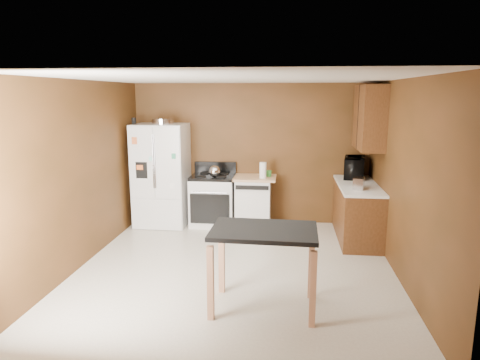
% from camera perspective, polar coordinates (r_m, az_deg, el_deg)
% --- Properties ---
extents(floor, '(4.50, 4.50, 0.00)m').
position_cam_1_polar(floor, '(5.89, -0.60, -11.72)').
color(floor, beige).
rests_on(floor, ground).
extents(ceiling, '(4.50, 4.50, 0.00)m').
position_cam_1_polar(ceiling, '(5.42, -0.65, 13.40)').
color(ceiling, white).
rests_on(ceiling, ground).
extents(wall_back, '(4.20, 0.00, 4.20)m').
position_cam_1_polar(wall_back, '(7.72, 1.42, 3.51)').
color(wall_back, '#5C3418').
rests_on(wall_back, ground).
extents(wall_front, '(4.20, 0.00, 4.20)m').
position_cam_1_polar(wall_front, '(3.36, -5.35, -7.06)').
color(wall_front, '#5C3418').
rests_on(wall_front, ground).
extents(wall_left, '(0.00, 4.50, 4.50)m').
position_cam_1_polar(wall_left, '(6.13, -20.49, 0.71)').
color(wall_left, '#5C3418').
rests_on(wall_left, ground).
extents(wall_right, '(0.00, 4.50, 4.50)m').
position_cam_1_polar(wall_right, '(5.66, 20.98, -0.17)').
color(wall_right, '#5C3418').
rests_on(wall_right, ground).
extents(roasting_pan, '(0.38, 0.38, 0.09)m').
position_cam_1_polar(roasting_pan, '(7.52, -10.28, 7.70)').
color(roasting_pan, silver).
rests_on(roasting_pan, refrigerator).
extents(pen_cup, '(0.07, 0.07, 0.11)m').
position_cam_1_polar(pen_cup, '(7.63, -13.97, 7.66)').
color(pen_cup, black).
rests_on(pen_cup, refrigerator).
extents(kettle, '(0.20, 0.20, 0.20)m').
position_cam_1_polar(kettle, '(7.38, -3.42, 1.16)').
color(kettle, silver).
rests_on(kettle, gas_range).
extents(paper_towel, '(0.13, 0.13, 0.27)m').
position_cam_1_polar(paper_towel, '(7.33, 3.07, 1.30)').
color(paper_towel, white).
rests_on(paper_towel, dishwasher).
extents(green_canister, '(0.11, 0.11, 0.10)m').
position_cam_1_polar(green_canister, '(7.51, 3.85, 0.88)').
color(green_canister, green).
rests_on(green_canister, dishwasher).
extents(toaster, '(0.21, 0.27, 0.18)m').
position_cam_1_polar(toaster, '(6.69, 15.54, -0.41)').
color(toaster, silver).
rests_on(toaster, right_cabinets).
extents(microwave, '(0.50, 0.66, 0.33)m').
position_cam_1_polar(microwave, '(7.57, 15.01, 1.55)').
color(microwave, black).
rests_on(microwave, right_cabinets).
extents(refrigerator, '(0.90, 0.80, 1.80)m').
position_cam_1_polar(refrigerator, '(7.70, -10.42, 0.66)').
color(refrigerator, white).
rests_on(refrigerator, ground).
extents(gas_range, '(0.76, 0.68, 1.10)m').
position_cam_1_polar(gas_range, '(7.64, -3.61, -2.62)').
color(gas_range, white).
rests_on(gas_range, ground).
extents(dishwasher, '(0.78, 0.63, 0.89)m').
position_cam_1_polar(dishwasher, '(7.58, 1.80, -2.80)').
color(dishwasher, white).
rests_on(dishwasher, ground).
extents(right_cabinets, '(0.63, 1.58, 2.45)m').
position_cam_1_polar(right_cabinets, '(7.09, 15.81, -0.44)').
color(right_cabinets, brown).
rests_on(right_cabinets, ground).
extents(island, '(1.14, 0.78, 0.91)m').
position_cam_1_polar(island, '(4.62, 3.20, -8.27)').
color(island, black).
rests_on(island, ground).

